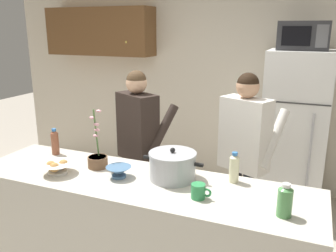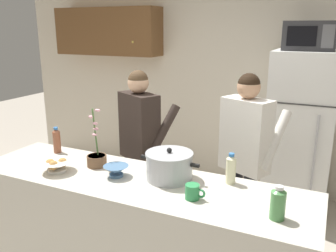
% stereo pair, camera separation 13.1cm
% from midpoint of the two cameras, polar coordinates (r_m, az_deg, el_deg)
% --- Properties ---
extents(back_wall_unit, '(6.00, 0.48, 2.60)m').
position_cam_midpoint_polar(back_wall_unit, '(4.52, 4.99, 8.31)').
color(back_wall_unit, beige).
rests_on(back_wall_unit, ground).
extents(kitchen_island, '(2.48, 0.68, 0.92)m').
position_cam_midpoint_polar(kitchen_island, '(2.74, -6.09, -17.43)').
color(kitchen_island, beige).
rests_on(kitchen_island, ground).
extents(refrigerator, '(0.64, 0.68, 1.73)m').
position_cam_midpoint_polar(refrigerator, '(4.01, 18.73, -0.98)').
color(refrigerator, white).
rests_on(refrigerator, ground).
extents(microwave, '(0.48, 0.37, 0.28)m').
position_cam_midpoint_polar(microwave, '(3.84, 20.03, 13.48)').
color(microwave, '#2D2D30').
rests_on(microwave, refrigerator).
extents(person_near_pot, '(0.60, 0.56, 1.59)m').
position_cam_midpoint_polar(person_near_pot, '(3.25, -5.90, -1.73)').
color(person_near_pot, black).
rests_on(person_near_pot, ground).
extents(person_by_sink, '(0.59, 0.54, 1.60)m').
position_cam_midpoint_polar(person_by_sink, '(3.05, 11.05, -2.96)').
color(person_by_sink, black).
rests_on(person_by_sink, ground).
extents(cooking_pot, '(0.44, 0.33, 0.23)m').
position_cam_midpoint_polar(cooking_pot, '(2.49, -0.79, -6.40)').
color(cooking_pot, '#ADAFB5').
rests_on(cooking_pot, kitchen_island).
extents(coffee_mug, '(0.13, 0.09, 0.10)m').
position_cam_midpoint_polar(coffee_mug, '(2.24, 3.25, -10.44)').
color(coffee_mug, '#2D8C4C').
rests_on(coffee_mug, kitchen_island).
extents(bread_bowl, '(0.25, 0.25, 0.10)m').
position_cam_midpoint_polar(bread_bowl, '(2.73, -18.70, -6.27)').
color(bread_bowl, white).
rests_on(bread_bowl, kitchen_island).
extents(empty_bowl, '(0.18, 0.18, 0.08)m').
position_cam_midpoint_polar(empty_bowl, '(2.56, -9.38, -7.19)').
color(empty_bowl, '#4C7299').
rests_on(empty_bowl, kitchen_island).
extents(bottle_near_edge, '(0.06, 0.06, 0.22)m').
position_cam_midpoint_polar(bottle_near_edge, '(3.12, -18.86, -2.44)').
color(bottle_near_edge, brown).
rests_on(bottle_near_edge, kitchen_island).
extents(bottle_mid_counter, '(0.07, 0.07, 0.22)m').
position_cam_midpoint_polar(bottle_mid_counter, '(2.46, 9.08, -6.63)').
color(bottle_mid_counter, beige).
rests_on(bottle_mid_counter, kitchen_island).
extents(bottle_far_corner, '(0.08, 0.08, 0.20)m').
position_cam_midpoint_polar(bottle_far_corner, '(2.10, 16.55, -11.40)').
color(bottle_far_corner, '#4C8C4C').
rests_on(bottle_far_corner, kitchen_island).
extents(potted_orchid, '(0.15, 0.15, 0.46)m').
position_cam_midpoint_polar(potted_orchid, '(2.76, -12.59, -5.17)').
color(potted_orchid, brown).
rests_on(potted_orchid, kitchen_island).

